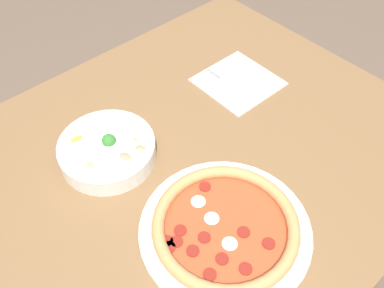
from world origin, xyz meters
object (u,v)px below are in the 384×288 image
(pizza, at_px, (225,227))
(fork, at_px, (231,86))
(knife, at_px, (247,78))
(bowl, at_px, (107,149))

(pizza, distance_m, fork, 0.45)
(fork, bearing_deg, knife, -99.40)
(pizza, height_order, fork, pizza)
(bowl, height_order, fork, bowl)
(pizza, relative_size, fork, 1.90)
(pizza, relative_size, bowl, 1.57)
(bowl, bearing_deg, knife, -2.66)
(bowl, xyz_separation_m, fork, (0.39, -0.01, -0.02))
(pizza, bearing_deg, fork, 42.94)
(bowl, bearing_deg, pizza, -78.91)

